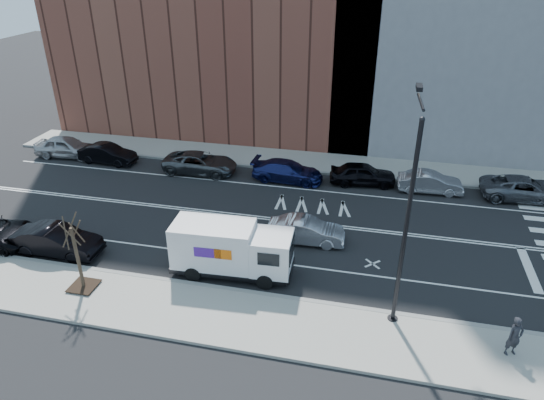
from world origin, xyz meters
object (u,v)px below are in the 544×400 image
at_px(driving_sedan, 306,231).
at_px(far_parked_a, 67,147).
at_px(fedex_van, 231,249).
at_px(far_parked_b, 108,154).
at_px(pedestrian, 515,336).

bearing_deg(driving_sedan, far_parked_a, 65.05).
xyz_separation_m(fedex_van, driving_sedan, (3.05, 3.63, -0.71)).
height_order(far_parked_a, driving_sedan, far_parked_a).
xyz_separation_m(fedex_van, far_parked_b, (-12.92, 11.08, -0.70)).
height_order(far_parked_a, far_parked_b, far_parked_a).
relative_size(fedex_van, driving_sedan, 1.43).
bearing_deg(far_parked_b, far_parked_a, 87.76).
relative_size(far_parked_b, driving_sedan, 1.02).
xyz_separation_m(far_parked_a, far_parked_b, (3.61, -0.37, -0.10)).
height_order(far_parked_a, pedestrian, pedestrian).
xyz_separation_m(far_parked_a, pedestrian, (28.68, -14.25, 0.21)).
distance_m(fedex_van, far_parked_b, 17.03).
height_order(fedex_van, far_parked_a, fedex_van).
relative_size(driving_sedan, pedestrian, 2.41).
distance_m(fedex_van, driving_sedan, 4.79).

